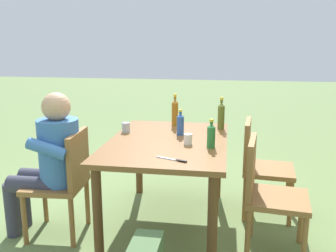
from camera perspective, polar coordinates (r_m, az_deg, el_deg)
ground_plane at (r=3.37m, az=0.00°, el=-14.63°), size 24.00×24.00×0.00m
dining_table at (r=3.12m, az=0.00°, el=-3.87°), size 1.42×0.97×0.75m
chair_near_right at (r=3.11m, az=-15.51°, el=-7.70°), size 0.47×0.47×0.87m
chair_far_right at (r=2.87m, az=14.88°, el=-9.49°), size 0.49×0.49×0.87m
chair_far_left at (r=3.46m, az=13.89°, el=-5.49°), size 0.48×0.48×0.87m
person_in_white_shirt at (r=3.10m, az=-17.57°, el=-4.66°), size 0.47×0.61×1.18m
bottle_amber at (r=3.60m, az=1.07°, el=2.16°), size 0.06×0.06×0.31m
bottle_blue at (r=3.25m, az=1.90°, el=0.31°), size 0.06×0.06×0.23m
bottle_green at (r=2.88m, az=6.62°, el=-1.44°), size 0.06×0.06×0.23m
bottle_olive at (r=3.49m, az=8.14°, el=1.63°), size 0.06×0.06×0.30m
cup_white at (r=2.96m, az=3.08°, el=-2.04°), size 0.07×0.07×0.09m
cup_steel at (r=3.37m, az=-6.47°, el=-0.22°), size 0.07×0.07×0.09m
table_knife at (r=2.59m, az=0.88°, el=-5.16°), size 0.11×0.23×0.01m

